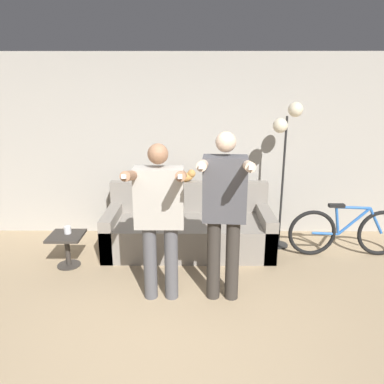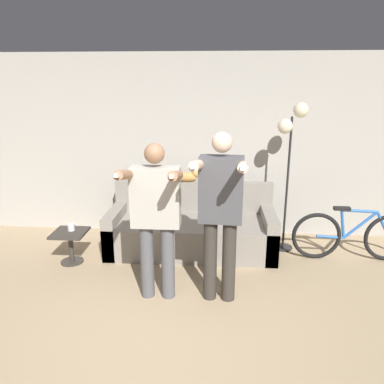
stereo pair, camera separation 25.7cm
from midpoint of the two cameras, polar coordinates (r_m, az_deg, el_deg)
name	(u,v)px [view 2 (the right image)]	position (r m, az deg, el deg)	size (l,w,h in m)	color
ground_plane	(146,363)	(3.35, -4.60, -24.57)	(16.00, 16.00, 0.00)	tan
wall_back	(180,147)	(5.46, -0.49, 6.93)	(10.00, 0.05, 2.60)	#B7B2A8
couch	(192,230)	(5.08, 1.41, -5.85)	(2.20, 0.90, 0.87)	gray
person_left	(156,211)	(3.72, -3.59, -2.98)	(0.55, 0.66, 1.64)	#56565B
person_right	(221,208)	(3.68, 6.37, -2.39)	(0.53, 0.70, 1.75)	#38332D
cat	(188,176)	(5.20, 0.84, 2.40)	(0.42, 0.14, 0.17)	tan
floor_lamp	(291,137)	(4.98, 16.36, 8.10)	(0.37, 0.26, 1.96)	black
side_table	(70,241)	(4.91, -16.63, -7.13)	(0.40, 0.40, 0.41)	#38332D
cup	(71,227)	(4.88, -16.52, -5.16)	(0.09, 0.09, 0.09)	white
bicycle	(352,236)	(5.24, 24.58, -6.09)	(1.52, 0.07, 0.71)	black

